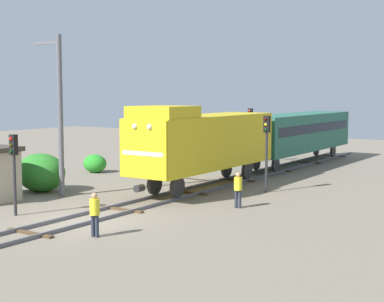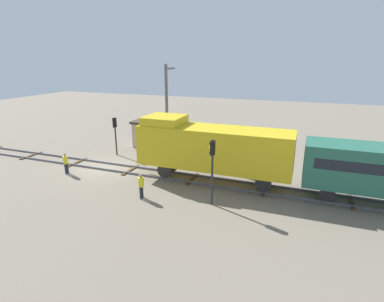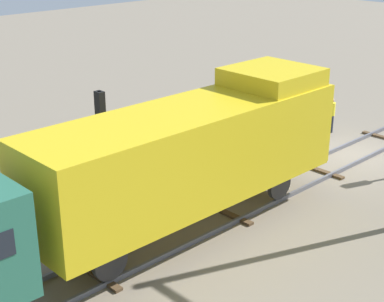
# 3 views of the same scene
# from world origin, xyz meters

# --- Properties ---
(ground_plane) EXTENTS (98.27, 98.27, 0.00)m
(ground_plane) POSITION_xyz_m (0.00, 0.00, 0.00)
(ground_plane) COLOR #756B5B
(railway_track) EXTENTS (2.40, 65.51, 0.16)m
(railway_track) POSITION_xyz_m (0.00, -0.00, 0.07)
(railway_track) COLOR #595960
(railway_track) RESTS_ON ground
(locomotive) EXTENTS (2.90, 11.60, 4.60)m
(locomotive) POSITION_xyz_m (0.00, 9.64, 2.77)
(locomotive) COLOR gold
(locomotive) RESTS_ON railway_track
(traffic_signal_near) EXTENTS (0.32, 0.34, 3.61)m
(traffic_signal_near) POSITION_xyz_m (-3.20, -0.76, 2.53)
(traffic_signal_near) COLOR #262628
(traffic_signal_near) RESTS_ON ground
(traffic_signal_mid) EXTENTS (0.32, 0.34, 4.18)m
(traffic_signal_mid) POSITION_xyz_m (3.40, 10.76, 2.91)
(traffic_signal_mid) COLOR #262628
(traffic_signal_mid) RESTS_ON ground
(worker_near_track) EXTENTS (0.38, 0.38, 1.70)m
(worker_near_track) POSITION_xyz_m (2.40, -1.66, 1.00)
(worker_near_track) COLOR #262B38
(worker_near_track) RESTS_ON ground
(worker_by_signal) EXTENTS (0.38, 0.38, 1.70)m
(worker_by_signal) POSITION_xyz_m (4.20, 6.20, 1.00)
(worker_by_signal) COLOR #262B38
(worker_by_signal) RESTS_ON ground
(catenary_mast) EXTENTS (1.94, 0.28, 8.40)m
(catenary_mast) POSITION_xyz_m (-5.06, 3.80, 4.45)
(catenary_mast) COLOR #595960
(catenary_mast) RESTS_ON ground
(relay_hut) EXTENTS (3.50, 2.90, 2.74)m
(relay_hut) POSITION_xyz_m (-7.50, 0.63, 1.39)
(relay_hut) COLOR #B2A893
(relay_hut) RESTS_ON ground
(bush_near) EXTENTS (1.70, 1.39, 1.24)m
(bush_near) POSITION_xyz_m (-9.82, 11.49, 0.62)
(bush_near) COLOR #268926
(bush_near) RESTS_ON ground
(bush_mid) EXTENTS (2.90, 2.37, 2.11)m
(bush_mid) POSITION_xyz_m (-7.04, 4.21, 1.05)
(bush_mid) COLOR #297726
(bush_mid) RESTS_ON ground
(bush_far) EXTENTS (2.57, 2.11, 1.87)m
(bush_far) POSITION_xyz_m (-9.20, 20.11, 0.94)
(bush_far) COLOR #267326
(bush_far) RESTS_ON ground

